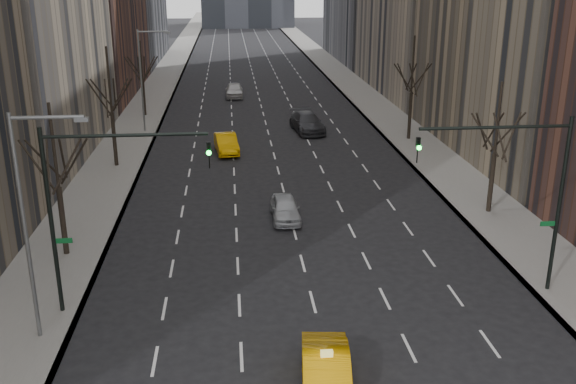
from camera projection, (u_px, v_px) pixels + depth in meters
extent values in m
cube|color=slate|center=(160.00, 86.00, 81.95)|extent=(4.50, 320.00, 0.15)
cube|color=slate|center=(349.00, 83.00, 84.06)|extent=(4.50, 320.00, 0.15)
cylinder|color=black|center=(63.00, 221.00, 32.39)|extent=(0.28, 0.28, 3.57)
cylinder|color=black|center=(54.00, 146.00, 31.12)|extent=(0.16, 0.16, 4.25)
cylinder|color=black|center=(63.00, 159.00, 32.22)|extent=(0.42, 1.80, 2.52)
cylinder|color=black|center=(74.00, 162.00, 31.76)|extent=(1.74, 0.72, 2.52)
cylinder|color=black|center=(67.00, 166.00, 30.95)|extent=(1.46, 1.25, 2.52)
cylinder|color=black|center=(48.00, 169.00, 30.60)|extent=(0.42, 1.80, 2.52)
cylinder|color=black|center=(37.00, 166.00, 31.06)|extent=(1.74, 0.72, 2.52)
cylinder|color=black|center=(45.00, 161.00, 31.87)|extent=(1.46, 1.25, 2.52)
cylinder|color=black|center=(114.00, 139.00, 47.39)|extent=(0.28, 0.28, 3.99)
cylinder|color=black|center=(109.00, 80.00, 45.97)|extent=(0.16, 0.16, 4.75)
cylinder|color=black|center=(114.00, 94.00, 47.16)|extent=(0.42, 1.80, 2.52)
cylinder|color=black|center=(122.00, 95.00, 46.69)|extent=(1.74, 0.72, 2.52)
cylinder|color=black|center=(119.00, 97.00, 45.88)|extent=(1.46, 1.25, 2.52)
cylinder|color=black|center=(106.00, 98.00, 45.53)|extent=(0.42, 1.80, 2.52)
cylinder|color=black|center=(98.00, 97.00, 46.00)|extent=(1.74, 0.72, 2.52)
cylinder|color=black|center=(103.00, 95.00, 46.81)|extent=(1.46, 1.25, 2.52)
cylinder|color=black|center=(144.00, 98.00, 64.45)|extent=(0.28, 0.28, 3.36)
cylinder|color=black|center=(141.00, 61.00, 63.25)|extent=(0.16, 0.16, 4.00)
cylinder|color=black|center=(144.00, 68.00, 64.31)|extent=(0.42, 1.80, 2.52)
cylinder|color=black|center=(150.00, 69.00, 63.85)|extent=(1.74, 0.72, 2.52)
cylinder|color=black|center=(148.00, 70.00, 63.04)|extent=(1.46, 1.25, 2.52)
cylinder|color=black|center=(139.00, 70.00, 62.69)|extent=(0.42, 1.80, 2.52)
cylinder|color=black|center=(133.00, 70.00, 63.16)|extent=(1.74, 0.72, 2.52)
cylinder|color=black|center=(136.00, 69.00, 63.97)|extent=(1.46, 1.25, 2.52)
cylinder|color=black|center=(491.00, 183.00, 38.23)|extent=(0.28, 0.28, 3.57)
cylinder|color=black|center=(498.00, 119.00, 36.96)|extent=(0.16, 0.16, 4.25)
cylinder|color=black|center=(493.00, 130.00, 38.06)|extent=(0.42, 1.80, 2.52)
cylinder|color=black|center=(508.00, 132.00, 37.60)|extent=(1.74, 0.72, 2.52)
cylinder|color=black|center=(511.00, 136.00, 36.79)|extent=(1.46, 1.25, 2.52)
cylinder|color=black|center=(500.00, 137.00, 36.44)|extent=(0.42, 1.80, 2.52)
cylinder|color=black|center=(485.00, 135.00, 36.90)|extent=(1.74, 0.72, 2.52)
cylinder|color=black|center=(482.00, 132.00, 37.71)|extent=(1.46, 1.25, 2.52)
cylinder|color=black|center=(410.00, 116.00, 55.11)|extent=(0.28, 0.28, 3.99)
cylinder|color=black|center=(413.00, 65.00, 53.70)|extent=(0.16, 0.16, 4.75)
cylinder|color=black|center=(411.00, 77.00, 54.88)|extent=(0.42, 1.80, 2.52)
cylinder|color=black|center=(421.00, 78.00, 54.41)|extent=(1.74, 0.72, 2.52)
cylinder|color=black|center=(422.00, 79.00, 53.60)|extent=(1.46, 1.25, 2.52)
cylinder|color=black|center=(413.00, 80.00, 53.26)|extent=(0.42, 1.80, 2.52)
cylinder|color=black|center=(404.00, 79.00, 53.72)|extent=(1.74, 0.72, 2.52)
cylinder|color=black|center=(403.00, 77.00, 54.53)|extent=(1.46, 1.25, 2.52)
cylinder|color=black|center=(51.00, 223.00, 26.12)|extent=(0.18, 0.18, 8.00)
cylinder|color=black|center=(125.00, 135.00, 25.23)|extent=(6.50, 0.14, 0.14)
imported|color=black|center=(209.00, 155.00, 25.81)|extent=(0.18, 0.22, 1.10)
sphere|color=#0CFF33|center=(209.00, 153.00, 25.59)|extent=(0.20, 0.20, 0.20)
cube|color=#0C5926|center=(64.00, 241.00, 26.42)|extent=(0.70, 0.04, 0.22)
cylinder|color=black|center=(559.00, 206.00, 27.99)|extent=(0.18, 0.18, 8.00)
cylinder|color=black|center=(496.00, 127.00, 26.54)|extent=(6.50, 0.14, 0.14)
imported|color=black|center=(418.00, 150.00, 26.55)|extent=(0.18, 0.22, 1.10)
sphere|color=#0CFF33|center=(419.00, 148.00, 26.33)|extent=(0.20, 0.20, 0.20)
cube|color=#0C5926|center=(548.00, 224.00, 28.21)|extent=(0.70, 0.04, 0.22)
cylinder|color=slate|center=(25.00, 231.00, 24.04)|extent=(0.16, 0.16, 9.00)
cylinder|color=slate|center=(47.00, 117.00, 22.76)|extent=(2.60, 0.14, 0.14)
cube|color=slate|center=(82.00, 119.00, 22.89)|extent=(0.50, 0.22, 0.15)
cylinder|color=slate|center=(141.00, 81.00, 57.01)|extent=(0.16, 0.16, 9.00)
cylinder|color=slate|center=(153.00, 32.00, 55.72)|extent=(2.60, 0.14, 0.14)
cube|color=slate|center=(167.00, 33.00, 55.86)|extent=(0.50, 0.22, 0.15)
imported|color=#E49B04|center=(326.00, 376.00, 21.89)|extent=(2.09, 4.84, 1.55)
imported|color=#ABAEB4|center=(285.00, 208.00, 37.69)|extent=(1.65, 4.02, 1.36)
imported|color=#ECA404|center=(226.00, 143.00, 51.64)|extent=(2.17, 4.83, 1.54)
imported|color=#303136|center=(307.00, 122.00, 58.52)|extent=(3.08, 6.14, 1.71)
imported|color=silver|center=(234.00, 90.00, 74.70)|extent=(1.99, 4.87, 1.66)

